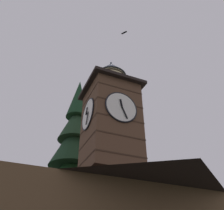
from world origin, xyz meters
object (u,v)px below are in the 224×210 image
at_px(clock_tower, 111,118).
at_px(pine_tree_behind, 70,191).
at_px(moon, 105,200).
at_px(flying_bird_high, 124,33).

distance_m(clock_tower, pine_tree_behind, 7.34).
xyz_separation_m(moon, flying_bird_high, (14.16, 38.95, 5.51)).
bearing_deg(flying_bird_high, pine_tree_behind, -74.47).
relative_size(clock_tower, moon, 4.24).
bearing_deg(clock_tower, moon, -111.65).
relative_size(clock_tower, pine_tree_behind, 0.52).
relative_size(pine_tree_behind, moon, 8.17).
bearing_deg(clock_tower, flying_bird_high, 142.11).
xyz_separation_m(clock_tower, flying_bird_high, (-0.99, 0.77, 8.97)).
distance_m(pine_tree_behind, flying_bird_high, 14.69).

